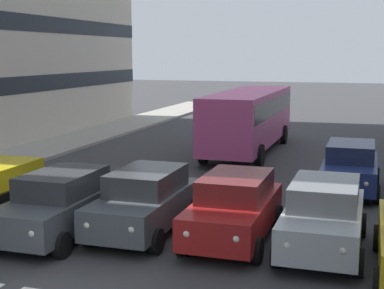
% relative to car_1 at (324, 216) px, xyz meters
% --- Properties ---
extents(car_1, '(2.02, 4.44, 1.72)m').
position_rel_car_1_xyz_m(car_1, '(0.00, 0.00, 0.00)').
color(car_1, '#B2B7BC').
rests_on(car_1, ground_plane).
extents(car_2, '(2.02, 4.44, 1.72)m').
position_rel_car_1_xyz_m(car_2, '(2.27, -0.08, 0.00)').
color(car_2, maroon).
rests_on(car_2, ground_plane).
extents(car_3, '(2.02, 4.44, 1.72)m').
position_rel_car_1_xyz_m(car_3, '(4.73, 0.00, 0.00)').
color(car_3, '#474C51').
rests_on(car_3, ground_plane).
extents(car_4, '(2.02, 4.44, 1.72)m').
position_rel_car_1_xyz_m(car_4, '(6.77, 0.95, 0.00)').
color(car_4, '#474C51').
rests_on(car_4, ground_plane).
extents(car_row2_0, '(2.02, 4.44, 1.72)m').
position_rel_car_1_xyz_m(car_row2_0, '(-0.37, -6.52, 0.00)').
color(car_row2_0, navy).
rests_on(car_row2_0, ground_plane).
extents(bus_behind_traffic, '(2.78, 10.50, 3.00)m').
position_rel_car_1_xyz_m(bus_behind_traffic, '(4.73, -13.48, 0.97)').
color(bus_behind_traffic, '#DB5193').
rests_on(bus_behind_traffic, ground_plane).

